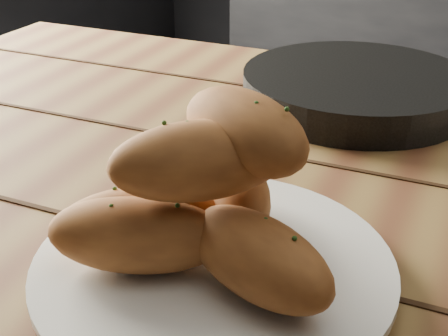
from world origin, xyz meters
The scene contains 4 objects.
table centered at (-0.48, -0.62, 0.65)m, with size 1.37×0.97×0.75m.
plate centered at (-0.49, -0.75, 0.76)m, with size 0.29×0.29×0.02m.
bread_rolls centered at (-0.50, -0.75, 0.82)m, with size 0.24×0.20×0.13m.
skillet centered at (-0.47, -0.33, 0.77)m, with size 0.44×0.30×0.05m.
Camera 1 is at (-0.32, -1.12, 1.06)m, focal length 50.00 mm.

